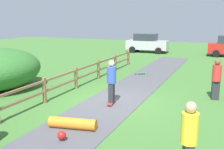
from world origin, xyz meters
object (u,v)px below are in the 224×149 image
object	(u,v)px
skater_riding	(112,80)
bystander_red	(216,77)
skateboard_loose	(141,73)
parked_car_silver	(147,43)
skater_fallen	(72,124)
bystander_yellow	(189,137)

from	to	relation	value
skater_riding	bystander_red	xyz separation A→B (m)	(3.92, 2.45, -0.05)
skateboard_loose	parked_car_silver	world-z (taller)	parked_car_silver
skater_fallen	parked_car_silver	world-z (taller)	parked_car_silver
skater_fallen	parked_car_silver	size ratio (longest dim) A/B	0.38
skateboard_loose	bystander_yellow	bearing A→B (deg)	-67.28
bystander_yellow	parked_car_silver	distance (m)	22.43
parked_car_silver	bystander_yellow	bearing A→B (deg)	-71.37
parked_car_silver	skater_riding	bearing A→B (deg)	-78.47
bystander_red	bystander_yellow	bearing A→B (deg)	-92.12
bystander_red	skateboard_loose	bearing A→B (deg)	140.37
skater_fallen	parked_car_silver	xyz separation A→B (m)	(-3.37, 20.02, 0.76)
skater_fallen	bystander_red	size ratio (longest dim) A/B	0.89
skater_fallen	bystander_yellow	xyz separation A→B (m)	(3.80, -1.23, 0.80)
bystander_red	parked_car_silver	bearing A→B (deg)	116.81
skateboard_loose	bystander_yellow	world-z (taller)	bystander_yellow
skater_riding	bystander_red	bearing A→B (deg)	31.98
bystander_red	parked_car_silver	distance (m)	16.43
skater_riding	parked_car_silver	world-z (taller)	parked_car_silver
parked_car_silver	skater_fallen	bearing A→B (deg)	-80.45
skateboard_loose	parked_car_silver	distance (m)	11.25
skater_fallen	skateboard_loose	xyz separation A→B (m)	(-0.56, 9.17, -0.11)
skater_riding	parked_car_silver	xyz separation A→B (m)	(-3.49, 17.11, -0.09)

